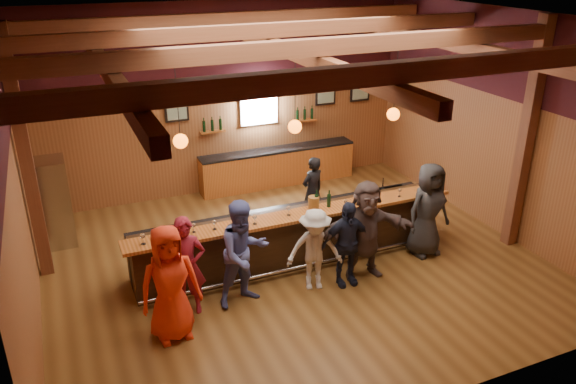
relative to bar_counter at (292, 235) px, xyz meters
name	(u,v)px	position (x,y,z in m)	size (l,w,h in m)	color
room	(294,97)	(-0.02, -0.09, 2.69)	(9.04, 9.00, 4.52)	brown
bar_counter	(292,235)	(0.00, 0.00, 0.00)	(6.30, 1.07, 1.11)	black
back_bar_cabinet	(278,167)	(1.18, 3.57, -0.05)	(4.00, 0.52, 0.95)	#9B4E1C
window	(259,105)	(0.78, 3.80, 1.53)	(0.95, 0.09, 0.95)	silver
framed_pictures	(292,100)	(1.65, 3.79, 1.58)	(5.35, 0.05, 0.45)	black
wine_shelves	(260,123)	(0.78, 3.73, 1.10)	(3.00, 0.18, 0.30)	#9B4E1C
pendant_lights	(295,126)	(-0.02, -0.15, 2.19)	(4.24, 0.24, 1.37)	black
stainless_fridge	(52,203)	(-4.12, 2.45, 0.38)	(0.70, 0.70, 1.80)	silver
customer_orange	(170,283)	(-2.62, -1.43, 0.42)	(0.92, 0.60, 1.88)	red
customer_redvest	(187,266)	(-2.23, -0.89, 0.33)	(0.62, 0.41, 1.69)	maroon
customer_denim	(244,253)	(-1.30, -1.00, 0.41)	(0.91, 0.71, 1.87)	#5561AA
customer_white	(315,250)	(-0.04, -1.07, 0.23)	(0.98, 0.56, 1.51)	silver
customer_navy	(346,244)	(0.52, -1.16, 0.27)	(0.93, 0.39, 1.59)	#1B2036
customer_brown	(365,230)	(0.96, -1.06, 0.40)	(1.72, 0.55, 1.85)	#534342
customer_dark	(428,210)	(2.48, -0.82, 0.41)	(0.91, 0.60, 1.87)	#2A2B2D
bartender	(312,191)	(1.01, 1.21, 0.25)	(0.56, 0.37, 1.54)	black
ice_bucket	(314,202)	(0.34, -0.21, 0.70)	(0.21, 0.21, 0.23)	brown
bottle_a	(317,201)	(0.40, -0.22, 0.72)	(0.08, 0.08, 0.35)	black
bottle_b	(329,200)	(0.63, -0.27, 0.72)	(0.07, 0.07, 0.33)	black
glass_a	(143,236)	(-2.80, -0.37, 0.73)	(0.09, 0.09, 0.20)	silver
glass_b	(193,226)	(-1.94, -0.28, 0.71)	(0.08, 0.08, 0.17)	silver
glass_c	(214,223)	(-1.59, -0.32, 0.72)	(0.08, 0.08, 0.18)	silver
glass_d	(255,217)	(-0.89, -0.40, 0.72)	(0.08, 0.08, 0.19)	silver
glass_e	(289,209)	(-0.21, -0.32, 0.72)	(0.08, 0.08, 0.19)	silver
glass_f	(345,201)	(0.90, -0.41, 0.70)	(0.07, 0.07, 0.16)	silver
glass_g	(365,195)	(1.36, -0.34, 0.72)	(0.08, 0.08, 0.19)	silver
glass_h	(400,191)	(2.10, -0.40, 0.71)	(0.08, 0.08, 0.17)	silver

